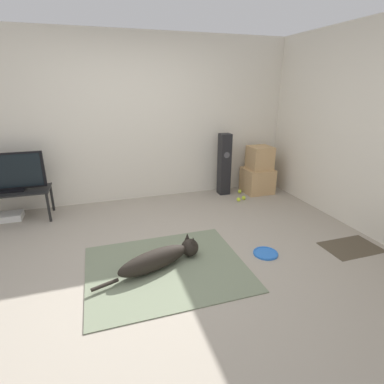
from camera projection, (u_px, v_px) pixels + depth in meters
name	position (u px, v px, depth m)	size (l,w,h in m)	color
ground_plane	(165.00, 264.00, 3.20)	(12.00, 12.00, 0.00)	#9E9384
wall_back	(132.00, 121.00, 4.65)	(8.00, 0.06, 2.55)	silver
wall_right	(378.00, 132.00, 3.51)	(0.06, 8.00, 2.55)	silver
area_rug	(167.00, 268.00, 3.11)	(1.62, 1.34, 0.01)	slate
dog	(161.00, 258.00, 3.08)	(1.15, 0.48, 0.25)	black
frisbee	(266.00, 253.00, 3.37)	(0.28, 0.28, 0.03)	blue
cardboard_box_lower	(257.00, 180.00, 5.27)	(0.47, 0.47, 0.42)	tan
cardboard_box_upper	(260.00, 158.00, 5.14)	(0.37, 0.37, 0.39)	tan
floor_speaker	(224.00, 164.00, 5.09)	(0.18, 0.19, 1.04)	black
tv_stand	(13.00, 194.00, 4.11)	(0.95, 0.47, 0.43)	black
tv	(9.00, 173.00, 4.01)	(0.89, 0.20, 0.53)	black
tennis_ball_by_boxes	(239.00, 199.00, 4.89)	(0.07, 0.07, 0.07)	#C6E033
tennis_ball_near_speaker	(240.00, 191.00, 5.27)	(0.07, 0.07, 0.07)	#C6E033
tennis_ball_loose_on_carpet	(244.00, 198.00, 4.96)	(0.07, 0.07, 0.07)	#C6E033
game_console	(11.00, 216.00, 4.23)	(0.31, 0.26, 0.09)	white
door_mat	(351.00, 247.00, 3.51)	(0.65, 0.43, 0.01)	#4C4233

